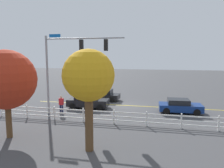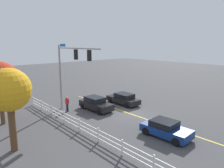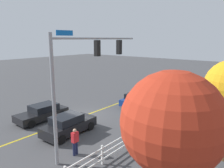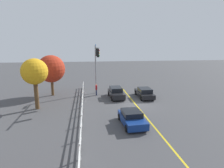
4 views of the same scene
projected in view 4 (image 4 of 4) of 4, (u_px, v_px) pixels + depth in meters
The scene contains 10 objects.
ground_plane at pixel (136, 104), 23.70m from camera, with size 120.00×120.00×0.00m, color #444447.
lane_center_stripe at pixel (145, 116), 19.82m from camera, with size 28.00×0.16×0.01m, color gold.
signal_assembly at pixel (96, 60), 26.11m from camera, with size 7.39×0.38×7.37m.
car_0 at pixel (132, 118), 17.64m from camera, with size 4.07×2.13×1.33m.
car_1 at pixel (144, 93), 26.68m from camera, with size 4.44×1.94×1.37m.
car_2 at pixel (116, 93), 26.56m from camera, with size 4.29×1.96×1.49m.
pedestrian at pixel (96, 89), 27.81m from camera, with size 0.40×0.26×1.69m.
white_rail_fence at pixel (82, 110), 19.80m from camera, with size 26.10×0.10×1.15m.
tree_0 at pixel (35, 72), 21.21m from camera, with size 2.94×2.94×5.85m.
tree_1 at pixel (51, 69), 27.10m from camera, with size 3.90×3.90×5.87m.
Camera 4 is at (-22.06, 5.98, 7.40)m, focal length 30.44 mm.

